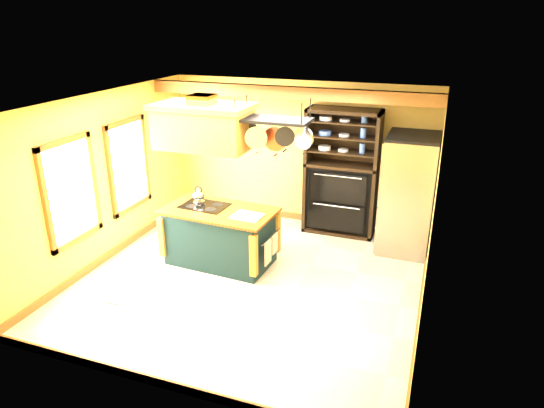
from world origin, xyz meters
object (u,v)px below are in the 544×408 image
Objects in this scene: pot_rack at (273,127)px; kitchen_island at (220,236)px; refrigerator at (407,196)px; hutch at (341,186)px; range_hood at (203,125)px.

kitchen_island is at bearing -179.28° from pot_rack.
refrigerator is 0.85× the size of hutch.
range_hood is 2.92m from hutch.
refrigerator is at bearing 27.65° from range_hood.
range_hood is 1.28× the size of pot_rack.
pot_rack is (1.10, 0.01, 0.05)m from range_hood.
refrigerator is (2.94, 1.54, -1.30)m from range_hood.
refrigerator is at bearing -16.47° from hutch.
range_hood and pot_rack have the same top height.
pot_rack is at bearing 0.64° from range_hood.
range_hood is at bearing -152.35° from refrigerator.
kitchen_island is at bearing -129.38° from hutch.
range_hood is 3.57m from refrigerator.
range_hood is at bearing -175.95° from kitchen_island.
kitchen_island is 1.57× the size of pot_rack.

